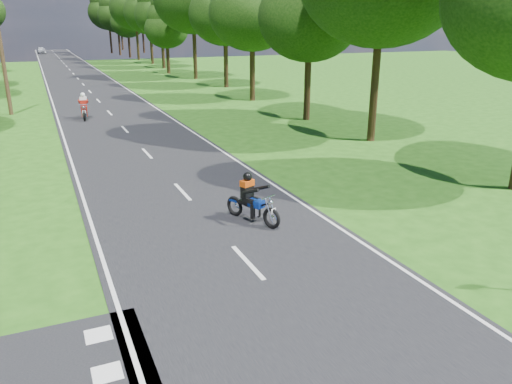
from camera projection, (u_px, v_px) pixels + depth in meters
name	position (u px, v px, depth m)	size (l,w,h in m)	color
ground	(283.00, 302.00, 10.71)	(160.00, 160.00, 0.00)	#214F12
main_road	(78.00, 79.00, 54.13)	(7.00, 140.00, 0.02)	black
road_markings	(78.00, 80.00, 52.45)	(7.40, 140.00, 0.01)	silver
treeline	(75.00, 1.00, 60.77)	(40.00, 115.35, 14.78)	black
telegraph_pole	(1.00, 50.00, 31.45)	(1.20, 0.26, 8.00)	#382616
rider_near_blue	(253.00, 198.00, 14.75)	(0.60, 1.81, 1.51)	navy
rider_far_red	(84.00, 106.00, 30.88)	(0.64, 1.93, 1.61)	#99140B
distant_car	(41.00, 50.00, 98.85)	(1.61, 3.99, 1.36)	silver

